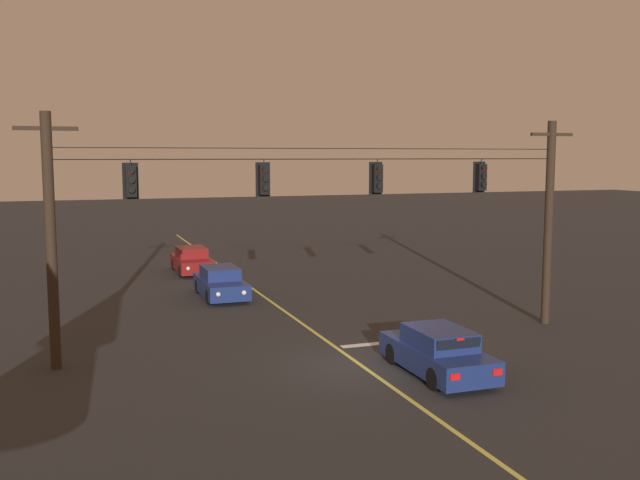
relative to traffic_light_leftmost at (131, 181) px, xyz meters
The scene contains 11 objects.
ground_plane 9.02m from the traffic_light_leftmost, 23.61° to the right, with size 180.00×180.00×0.00m, color #28282B.
lane_centre_stripe 10.46m from the traffic_light_leftmost, 43.00° to the left, with size 0.14×60.00×0.01m, color #D1C64C.
stop_bar_paint 10.09m from the traffic_light_leftmost, ahead, with size 3.40×0.36×0.01m, color silver.
signal_span_assembly 6.66m from the traffic_light_leftmost, ahead, with size 19.42×0.32×7.68m.
traffic_light_leftmost is the anchor object (origin of this frame).
traffic_light_left_inner 4.18m from the traffic_light_leftmost, ahead, with size 0.48×0.41×1.22m.
traffic_light_centre 8.18m from the traffic_light_leftmost, ahead, with size 0.48×0.41×1.22m.
traffic_light_right_inner 12.28m from the traffic_light_leftmost, ahead, with size 0.48×0.41×1.22m.
car_waiting_near_lane 10.54m from the traffic_light_leftmost, 27.52° to the right, with size 1.80×4.33×1.39m.
car_oncoming_lead 11.43m from the traffic_light_leftmost, 63.58° to the left, with size 1.80×4.42×1.39m.
car_oncoming_trailing 17.93m from the traffic_light_leftmost, 74.85° to the left, with size 1.80×4.42×1.39m.
Camera 1 is at (-8.31, -19.59, 6.39)m, focal length 40.15 mm.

